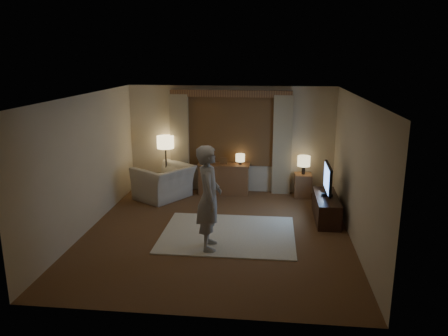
# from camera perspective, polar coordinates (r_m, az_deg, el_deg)

# --- Properties ---
(room) EXTENTS (5.04, 5.54, 2.64)m
(room) POSITION_cam_1_polar(r_m,az_deg,el_deg) (8.48, -0.56, 1.14)
(room) COLOR brown
(room) RESTS_ON ground
(rug) EXTENTS (2.50, 2.00, 0.02)m
(rug) POSITION_cam_1_polar(r_m,az_deg,el_deg) (8.37, 0.53, -8.61)
(rug) COLOR white
(rug) RESTS_ON floor
(sideboard) EXTENTS (1.20, 0.40, 0.70)m
(sideboard) POSITION_cam_1_polar(r_m,az_deg,el_deg) (10.67, -0.04, -1.52)
(sideboard) COLOR brown
(sideboard) RESTS_ON floor
(picture_frame) EXTENTS (0.16, 0.02, 0.20)m
(picture_frame) POSITION_cam_1_polar(r_m,az_deg,el_deg) (10.55, -0.04, 0.83)
(picture_frame) COLOR brown
(picture_frame) RESTS_ON sideboard
(plant) EXTENTS (0.17, 0.13, 0.30)m
(plant) POSITION_cam_1_polar(r_m,az_deg,el_deg) (10.59, -2.19, 1.15)
(plant) COLOR #999999
(plant) RESTS_ON sideboard
(table_lamp_sideboard) EXTENTS (0.22, 0.22, 0.30)m
(table_lamp_sideboard) POSITION_cam_1_polar(r_m,az_deg,el_deg) (10.49, 2.13, 1.29)
(table_lamp_sideboard) COLOR black
(table_lamp_sideboard) RESTS_ON sideboard
(floor_lamp) EXTENTS (0.41, 0.41, 1.40)m
(floor_lamp) POSITION_cam_1_polar(r_m,az_deg,el_deg) (10.71, -7.66, 2.97)
(floor_lamp) COLOR black
(floor_lamp) RESTS_ON floor
(armchair) EXTENTS (1.54, 1.58, 0.78)m
(armchair) POSITION_cam_1_polar(r_m,az_deg,el_deg) (10.39, -7.85, -1.87)
(armchair) COLOR beige
(armchair) RESTS_ON floor
(side_table) EXTENTS (0.40, 0.40, 0.56)m
(side_table) POSITION_cam_1_polar(r_m,az_deg,el_deg) (10.61, 10.24, -2.25)
(side_table) COLOR brown
(side_table) RESTS_ON floor
(table_lamp_side) EXTENTS (0.30, 0.30, 0.44)m
(table_lamp_side) POSITION_cam_1_polar(r_m,az_deg,el_deg) (10.46, 10.38, 0.84)
(table_lamp_side) COLOR black
(table_lamp_side) RESTS_ON side_table
(tv_stand) EXTENTS (0.45, 1.40, 0.50)m
(tv_stand) POSITION_cam_1_polar(r_m,az_deg,el_deg) (9.27, 13.19, -5.07)
(tv_stand) COLOR black
(tv_stand) RESTS_ON floor
(tv) EXTENTS (0.22, 0.91, 0.66)m
(tv) POSITION_cam_1_polar(r_m,az_deg,el_deg) (9.09, 13.40, -1.42)
(tv) COLOR black
(tv) RESTS_ON tv_stand
(person) EXTENTS (0.52, 0.72, 1.83)m
(person) POSITION_cam_1_polar(r_m,az_deg,el_deg) (7.48, -1.98, -3.91)
(person) COLOR #B9B2AA
(person) RESTS_ON rug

